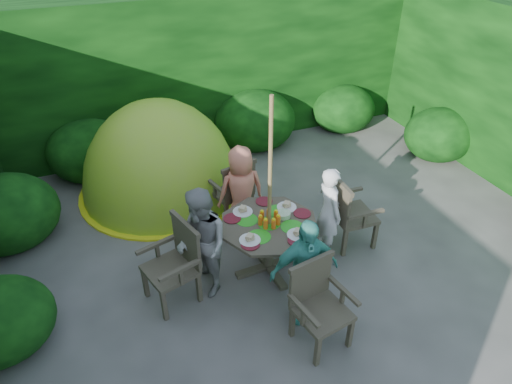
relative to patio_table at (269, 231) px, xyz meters
name	(u,v)px	position (x,y,z in m)	size (l,w,h in m)	color
ground	(312,270)	(0.46, -0.23, -0.57)	(60.00, 60.00, 0.00)	#484641
hedge_enclosure	(270,130)	(0.46, 1.10, 0.68)	(9.00, 9.00, 2.50)	black
patio_table	(269,231)	(0.00, 0.00, 0.00)	(1.21, 1.21, 0.80)	#3B3426
parasol_pole	(270,192)	(0.00, 0.00, 0.53)	(0.04, 0.04, 2.20)	olive
garden_chair_right	(348,212)	(1.09, 0.07, -0.07)	(0.52, 0.58, 0.92)	#3B3426
garden_chair_left	(176,262)	(-1.10, -0.04, -0.07)	(0.63, 0.67, 0.92)	#3B3426
garden_chair_back	(234,189)	(-0.05, 1.10, -0.09)	(0.63, 0.59, 0.89)	#3B3426
garden_chair_front	(318,303)	(0.04, -1.10, -0.10)	(0.60, 0.55, 0.88)	#3B3426
child_right	(329,211)	(0.80, 0.04, 0.03)	(0.43, 0.28, 1.19)	white
child_left	(202,244)	(-0.80, -0.04, 0.09)	(0.64, 0.50, 1.31)	#969591
child_back	(241,192)	(-0.05, 0.80, 0.06)	(0.61, 0.39, 1.24)	#EC8161
child_front	(304,271)	(0.04, -0.80, 0.06)	(0.73, 0.30, 1.25)	#4AAD99
dome_tent	(164,190)	(-0.82, 2.15, -0.57)	(2.76, 2.76, 2.83)	#98C726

